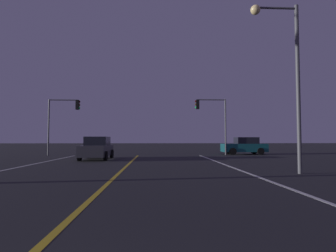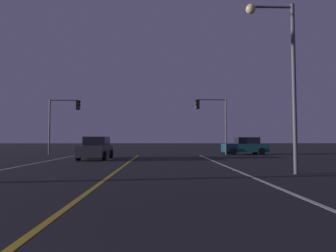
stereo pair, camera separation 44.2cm
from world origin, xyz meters
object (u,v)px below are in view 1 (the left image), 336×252
traffic_light_near_left (64,114)px  street_lamp_right_near (286,65)px  car_crossing_side (244,146)px  traffic_light_near_right (211,114)px  car_oncoming (97,148)px

traffic_light_near_left → street_lamp_right_near: 20.17m
car_crossing_side → street_lamp_right_near: size_ratio=0.57×
car_crossing_side → traffic_light_near_right: traffic_light_near_right is taller
car_crossing_side → traffic_light_near_left: traffic_light_near_left is taller
car_oncoming → traffic_light_near_right: traffic_light_near_right is taller
street_lamp_right_near → traffic_light_near_left: bearing=-44.4°
car_oncoming → traffic_light_near_right: size_ratio=0.81×
car_oncoming → street_lamp_right_near: bearing=48.6°
traffic_light_near_left → street_lamp_right_near: size_ratio=0.69×
car_crossing_side → street_lamp_right_near: (-3.00, -15.07, 4.02)m
car_oncoming → street_lamp_right_near: street_lamp_right_near is taller
car_crossing_side → car_oncoming: same height
car_crossing_side → street_lamp_right_near: street_lamp_right_near is taller
traffic_light_near_left → street_lamp_right_near: bearing=-44.4°
traffic_light_near_right → car_crossing_side: bearing=-164.7°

